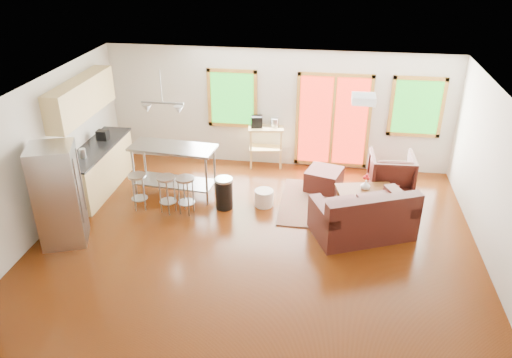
# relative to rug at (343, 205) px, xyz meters

# --- Properties ---
(floor) EXTENTS (7.50, 7.00, 0.02)m
(floor) POSITION_rel_rug_xyz_m (-1.50, -1.75, -0.02)
(floor) COLOR #3A1705
(floor) RESTS_ON ground
(ceiling) EXTENTS (7.50, 7.00, 0.02)m
(ceiling) POSITION_rel_rug_xyz_m (-1.50, -1.75, 2.60)
(ceiling) COLOR silver
(ceiling) RESTS_ON ground
(back_wall) EXTENTS (7.50, 0.02, 2.60)m
(back_wall) POSITION_rel_rug_xyz_m (-1.50, 1.76, 1.29)
(back_wall) COLOR beige
(back_wall) RESTS_ON ground
(left_wall) EXTENTS (0.02, 7.00, 2.60)m
(left_wall) POSITION_rel_rug_xyz_m (-5.26, -1.75, 1.29)
(left_wall) COLOR beige
(left_wall) RESTS_ON ground
(right_wall) EXTENTS (0.02, 7.00, 2.60)m
(right_wall) POSITION_rel_rug_xyz_m (2.26, -1.75, 1.29)
(right_wall) COLOR beige
(right_wall) RESTS_ON ground
(front_wall) EXTENTS (7.50, 0.02, 2.60)m
(front_wall) POSITION_rel_rug_xyz_m (-1.50, -5.26, 1.29)
(front_wall) COLOR beige
(front_wall) RESTS_ON ground
(window_left) EXTENTS (1.10, 0.05, 1.30)m
(window_left) POSITION_rel_rug_xyz_m (-2.50, 1.71, 1.49)
(window_left) COLOR #176116
(window_left) RESTS_ON back_wall
(french_doors) EXTENTS (1.60, 0.05, 2.10)m
(french_doors) POSITION_rel_rug_xyz_m (-0.30, 1.71, 1.09)
(french_doors) COLOR red
(french_doors) RESTS_ON back_wall
(window_right) EXTENTS (1.10, 0.05, 1.30)m
(window_right) POSITION_rel_rug_xyz_m (1.40, 1.71, 1.49)
(window_right) COLOR #176116
(window_right) RESTS_ON back_wall
(rug) EXTENTS (2.43, 1.88, 0.02)m
(rug) POSITION_rel_rug_xyz_m (0.00, 0.00, 0.00)
(rug) COLOR #56653F
(rug) RESTS_ON floor
(loveseat) EXTENTS (1.92, 1.54, 0.90)m
(loveseat) POSITION_rel_rug_xyz_m (0.32, -0.98, 0.34)
(loveseat) COLOR black
(loveseat) RESTS_ON floor
(coffee_table) EXTENTS (1.19, 0.86, 0.43)m
(coffee_table) POSITION_rel_rug_xyz_m (0.40, -0.10, 0.36)
(coffee_table) COLOR #3A210D
(coffee_table) RESTS_ON floor
(armchair) EXTENTS (0.89, 0.84, 0.88)m
(armchair) POSITION_rel_rug_xyz_m (0.93, 0.80, 0.43)
(armchair) COLOR black
(armchair) RESTS_ON floor
(ottoman) EXTENTS (0.82, 0.82, 0.44)m
(ottoman) POSITION_rel_rug_xyz_m (-0.41, 0.63, 0.21)
(ottoman) COLOR black
(ottoman) RESTS_ON floor
(pouf) EXTENTS (0.47, 0.47, 0.32)m
(pouf) POSITION_rel_rug_xyz_m (-1.53, -0.21, 0.15)
(pouf) COLOR beige
(pouf) RESTS_ON floor
(vase) EXTENTS (0.23, 0.24, 0.31)m
(vase) POSITION_rel_rug_xyz_m (0.38, -0.03, 0.50)
(vase) COLOR silver
(vase) RESTS_ON coffee_table
(book) EXTENTS (0.22, 0.09, 0.29)m
(book) POSITION_rel_rug_xyz_m (0.79, 0.11, 0.54)
(book) COLOR maroon
(book) RESTS_ON coffee_table
(cabinets) EXTENTS (0.64, 2.24, 2.30)m
(cabinets) POSITION_rel_rug_xyz_m (-4.99, -0.05, 0.92)
(cabinets) COLOR tan
(cabinets) RESTS_ON floor
(refrigerator) EXTENTS (0.90, 0.89, 1.76)m
(refrigerator) POSITION_rel_rug_xyz_m (-4.73, -1.91, 0.87)
(refrigerator) COLOR #B7BABC
(refrigerator) RESTS_ON floor
(island) EXTENTS (1.71, 0.80, 1.05)m
(island) POSITION_rel_rug_xyz_m (-3.35, -0.03, 0.71)
(island) COLOR #B7BABC
(island) RESTS_ON floor
(cup) EXTENTS (0.16, 0.15, 0.13)m
(cup) POSITION_rel_rug_xyz_m (-3.17, -0.07, 1.00)
(cup) COLOR silver
(cup) RESTS_ON island
(bar_stool_a) EXTENTS (0.43, 0.43, 0.72)m
(bar_stool_a) POSITION_rel_rug_xyz_m (-3.87, -0.68, 0.52)
(bar_stool_a) COLOR #B7BABC
(bar_stool_a) RESTS_ON floor
(bar_stool_b) EXTENTS (0.46, 0.46, 0.74)m
(bar_stool_b) POSITION_rel_rug_xyz_m (-3.29, -0.72, 0.54)
(bar_stool_b) COLOR #B7BABC
(bar_stool_b) RESTS_ON floor
(bar_stool_c) EXTENTS (0.42, 0.42, 0.74)m
(bar_stool_c) POSITION_rel_rug_xyz_m (-2.93, -0.71, 0.54)
(bar_stool_c) COLOR #B7BABC
(bar_stool_c) RESTS_ON floor
(trash_can) EXTENTS (0.38, 0.38, 0.63)m
(trash_can) POSITION_rel_rug_xyz_m (-2.27, -0.41, 0.30)
(trash_can) COLOR black
(trash_can) RESTS_ON floor
(kitchen_cart) EXTENTS (0.83, 0.60, 1.17)m
(kitchen_cart) POSITION_rel_rug_xyz_m (-1.77, 1.60, 0.79)
(kitchen_cart) COLOR tan
(kitchen_cart) RESTS_ON floor
(ceiling_flush) EXTENTS (0.35, 0.35, 0.12)m
(ceiling_flush) POSITION_rel_rug_xyz_m (0.10, -1.15, 2.52)
(ceiling_flush) COLOR white
(ceiling_flush) RESTS_ON ceiling
(pendant_light) EXTENTS (0.80, 0.18, 0.79)m
(pendant_light) POSITION_rel_rug_xyz_m (-3.40, -0.25, 1.89)
(pendant_light) COLOR gray
(pendant_light) RESTS_ON ceiling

